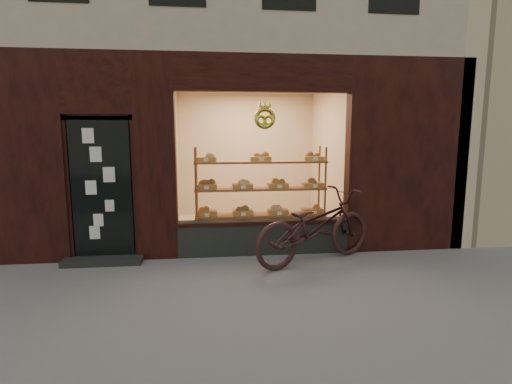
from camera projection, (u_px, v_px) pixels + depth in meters
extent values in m
plane|color=slate|center=(248.00, 314.00, 4.33)|extent=(90.00, 90.00, 0.00)
cube|color=black|center=(264.00, 237.00, 6.42)|extent=(2.70, 0.25, 0.55)
cube|color=black|center=(102.00, 189.00, 5.96)|extent=(0.90, 0.04, 2.15)
cube|color=black|center=(103.00, 261.00, 5.96)|extent=(1.15, 0.35, 0.08)
torus|color=yellow|center=(265.00, 118.00, 6.03)|extent=(0.33, 0.07, 0.33)
cube|color=brown|center=(260.00, 243.00, 6.88)|extent=(2.20, 0.45, 0.04)
cube|color=brown|center=(260.00, 215.00, 6.80)|extent=(2.20, 0.45, 0.03)
cube|color=brown|center=(260.00, 188.00, 6.73)|extent=(2.20, 0.45, 0.04)
cube|color=brown|center=(260.00, 162.00, 6.66)|extent=(2.20, 0.45, 0.04)
cylinder|color=brown|center=(196.00, 200.00, 6.44)|extent=(0.04, 0.04, 1.70)
cylinder|color=brown|center=(325.00, 198.00, 6.68)|extent=(0.04, 0.04, 1.70)
cylinder|color=brown|center=(197.00, 196.00, 6.82)|extent=(0.04, 0.04, 1.70)
cylinder|color=brown|center=(319.00, 194.00, 7.07)|extent=(0.04, 0.04, 1.70)
cube|color=#9C6C43|center=(207.00, 213.00, 6.69)|extent=(0.34, 0.24, 0.07)
sphere|color=#A25529|center=(207.00, 208.00, 6.68)|extent=(0.11, 0.11, 0.11)
cube|color=white|center=(207.00, 215.00, 6.51)|extent=(0.07, 0.01, 0.05)
cube|color=#9C6C43|center=(243.00, 212.00, 6.76)|extent=(0.34, 0.24, 0.07)
sphere|color=brown|center=(243.00, 207.00, 6.74)|extent=(0.11, 0.11, 0.11)
cube|color=white|center=(244.00, 214.00, 6.57)|extent=(0.08, 0.01, 0.05)
cube|color=#9C6C43|center=(278.00, 211.00, 6.82)|extent=(0.34, 0.24, 0.07)
sphere|color=tan|center=(278.00, 206.00, 6.81)|extent=(0.11, 0.11, 0.11)
cube|color=white|center=(279.00, 213.00, 6.64)|extent=(0.07, 0.01, 0.05)
cube|color=#9C6C43|center=(312.00, 210.00, 6.89)|extent=(0.34, 0.24, 0.07)
sphere|color=#A25529|center=(312.00, 205.00, 6.88)|extent=(0.11, 0.11, 0.11)
cube|color=white|center=(315.00, 212.00, 6.71)|extent=(0.08, 0.01, 0.05)
cube|color=#9C6C43|center=(207.00, 186.00, 6.62)|extent=(0.34, 0.24, 0.07)
sphere|color=brown|center=(206.00, 181.00, 6.61)|extent=(0.11, 0.11, 0.11)
cube|color=white|center=(206.00, 188.00, 6.44)|extent=(0.07, 0.01, 0.06)
cube|color=#9C6C43|center=(243.00, 186.00, 6.69)|extent=(0.34, 0.24, 0.07)
sphere|color=tan|center=(243.00, 181.00, 6.67)|extent=(0.11, 0.11, 0.11)
cube|color=white|center=(243.00, 187.00, 6.51)|extent=(0.08, 0.01, 0.06)
cube|color=#9C6C43|center=(278.00, 185.00, 6.76)|extent=(0.34, 0.24, 0.07)
sphere|color=#A25529|center=(278.00, 180.00, 6.74)|extent=(0.11, 0.11, 0.11)
cube|color=white|center=(280.00, 187.00, 6.57)|extent=(0.07, 0.01, 0.06)
cube|color=#9C6C43|center=(312.00, 185.00, 6.82)|extent=(0.34, 0.24, 0.07)
sphere|color=brown|center=(313.00, 180.00, 6.81)|extent=(0.11, 0.11, 0.11)
cube|color=white|center=(315.00, 186.00, 6.64)|extent=(0.08, 0.01, 0.06)
cube|color=#9C6C43|center=(206.00, 159.00, 6.55)|extent=(0.34, 0.24, 0.07)
sphere|color=tan|center=(206.00, 154.00, 6.54)|extent=(0.11, 0.11, 0.11)
cube|color=white|center=(206.00, 160.00, 6.37)|extent=(0.07, 0.01, 0.06)
cube|color=#9C6C43|center=(260.00, 159.00, 6.65)|extent=(0.34, 0.24, 0.07)
sphere|color=#A25529|center=(260.00, 154.00, 6.64)|extent=(0.11, 0.11, 0.11)
cube|color=white|center=(262.00, 159.00, 6.47)|extent=(0.07, 0.01, 0.06)
cube|color=#9C6C43|center=(313.00, 158.00, 6.75)|extent=(0.34, 0.24, 0.07)
sphere|color=brown|center=(313.00, 153.00, 6.74)|extent=(0.11, 0.11, 0.11)
cube|color=white|center=(316.00, 159.00, 6.57)|extent=(0.08, 0.01, 0.06)
imported|color=#301819|center=(315.00, 226.00, 5.96)|extent=(2.21, 1.54, 1.10)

